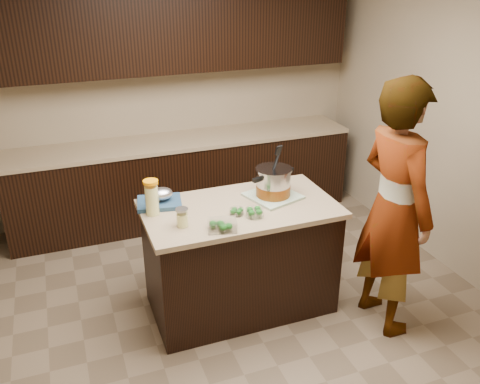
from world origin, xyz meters
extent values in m
plane|color=brown|center=(0.00, 0.00, 0.00)|extent=(4.00, 4.00, 0.00)
cube|color=tan|center=(0.00, 2.00, 1.35)|extent=(4.00, 0.04, 2.70)
cube|color=tan|center=(0.00, -2.00, 1.35)|extent=(4.00, 0.04, 2.70)
cube|color=tan|center=(2.00, 0.00, 1.35)|extent=(0.04, 4.00, 2.70)
cube|color=black|center=(0.00, 1.70, 0.43)|extent=(3.60, 0.60, 0.86)
cube|color=tan|center=(0.00, 1.70, 0.88)|extent=(3.60, 0.63, 0.04)
cube|color=black|center=(0.00, 1.82, 1.95)|extent=(3.60, 0.35, 0.75)
cube|color=black|center=(0.00, 0.00, 0.43)|extent=(1.40, 0.75, 0.86)
cube|color=tan|center=(0.00, 0.00, 0.88)|extent=(1.46, 0.81, 0.04)
cube|color=#5B885B|center=(0.30, 0.06, 0.91)|extent=(0.45, 0.45, 0.02)
cylinder|color=#B7B7BC|center=(0.30, 0.06, 1.02)|extent=(0.33, 0.33, 0.21)
cylinder|color=brown|center=(0.30, 0.06, 0.96)|extent=(0.33, 0.33, 0.08)
cylinder|color=#B7B7BC|center=(0.30, 0.06, 1.13)|extent=(0.35, 0.35, 0.01)
cube|color=black|center=(0.14, 0.02, 1.09)|extent=(0.07, 0.05, 0.03)
cube|color=black|center=(0.46, 0.11, 1.09)|extent=(0.07, 0.05, 0.03)
cylinder|color=black|center=(0.30, 0.04, 1.19)|extent=(0.05, 0.11, 0.26)
cylinder|color=#F3F495|center=(-0.64, 0.11, 1.01)|extent=(0.11, 0.11, 0.22)
cylinder|color=white|center=(-0.64, 0.11, 1.02)|extent=(0.13, 0.13, 0.24)
cylinder|color=#FD9405|center=(-0.64, 0.11, 1.15)|extent=(0.13, 0.13, 0.02)
cylinder|color=#F3F495|center=(-0.48, -0.15, 0.95)|extent=(0.08, 0.08, 0.10)
cylinder|color=white|center=(-0.48, -0.15, 0.96)|extent=(0.09, 0.09, 0.12)
cylinder|color=silver|center=(-0.48, -0.15, 1.03)|extent=(0.09, 0.09, 0.02)
cylinder|color=silver|center=(-0.07, -0.12, 0.92)|extent=(0.12, 0.12, 0.05)
cylinder|color=silver|center=(0.04, -0.19, 0.93)|extent=(0.16, 0.16, 0.06)
cube|color=silver|center=(-0.24, -0.30, 0.94)|extent=(0.23, 0.19, 0.07)
cube|color=navy|center=(-0.56, 0.25, 0.92)|extent=(0.37, 0.32, 0.03)
ellipsoid|color=silver|center=(-0.54, 0.25, 0.98)|extent=(0.17, 0.14, 0.09)
imported|color=gray|center=(0.98, -0.55, 0.96)|extent=(0.49, 0.72, 1.93)
camera|label=1|loc=(-1.20, -3.21, 2.59)|focal=38.00mm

